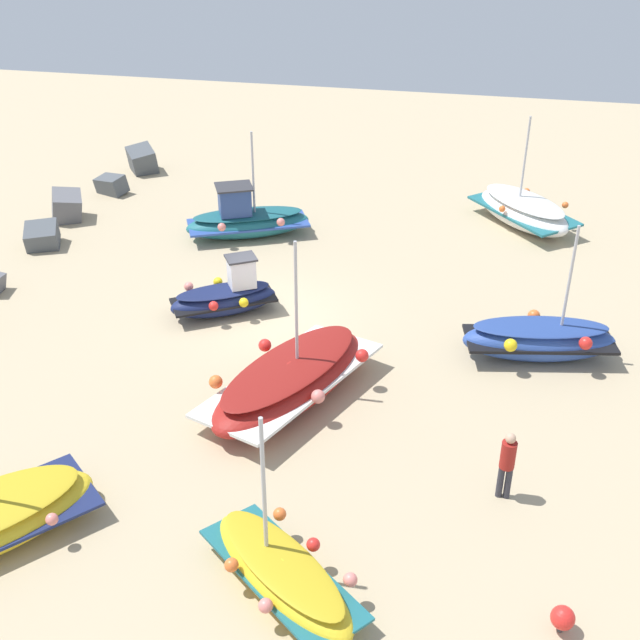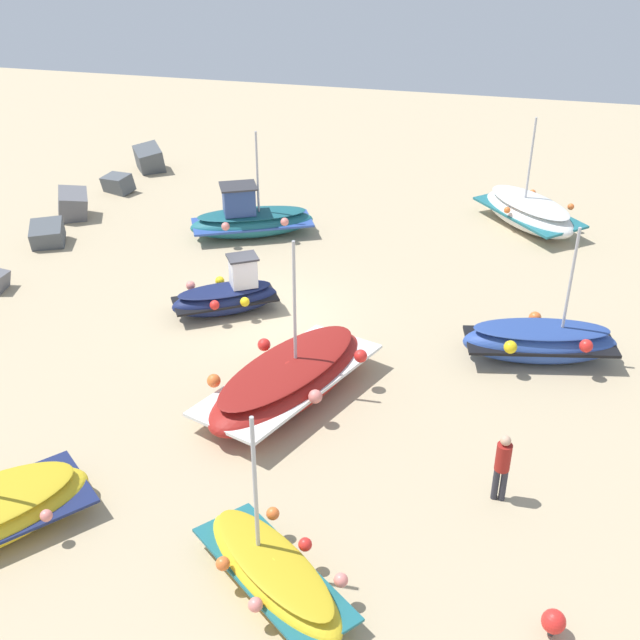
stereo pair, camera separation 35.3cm
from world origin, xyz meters
name	(u,v)px [view 2 (the right image)]	position (x,y,z in m)	size (l,w,h in m)	color
ground_plane	(263,314)	(0.00, 0.00, 0.00)	(57.20, 57.20, 0.00)	tan
fishing_boat_0	(528,212)	(8.83, -7.58, 0.58)	(4.66, 4.34, 4.09)	white
fishing_boat_1	(273,572)	(-9.92, -3.33, 0.41)	(3.36, 3.78, 3.69)	gold
fishing_boat_2	(251,220)	(5.54, 2.21, 0.62)	(3.36, 4.73, 3.85)	#1E6670
fishing_boat_3	(289,378)	(-3.97, -1.93, 0.57)	(5.84, 4.13, 4.29)	maroon
fishing_boat_5	(227,296)	(-0.13, 1.08, 0.55)	(2.67, 3.31, 1.79)	navy
fishing_boat_6	(540,341)	(-0.62, -8.03, 0.57)	(2.29, 4.33, 3.90)	#2D4C9E
person_walking	(502,464)	(-6.48, -7.25, 0.96)	(0.32, 0.32, 1.66)	#2D2D38
breakwater_rocks	(33,246)	(1.91, 8.88, 0.43)	(23.65, 2.74, 1.40)	slate
mooring_buoy_0	(554,622)	(-9.76, -8.33, 0.34)	(0.43, 0.43, 0.56)	#3F3F42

